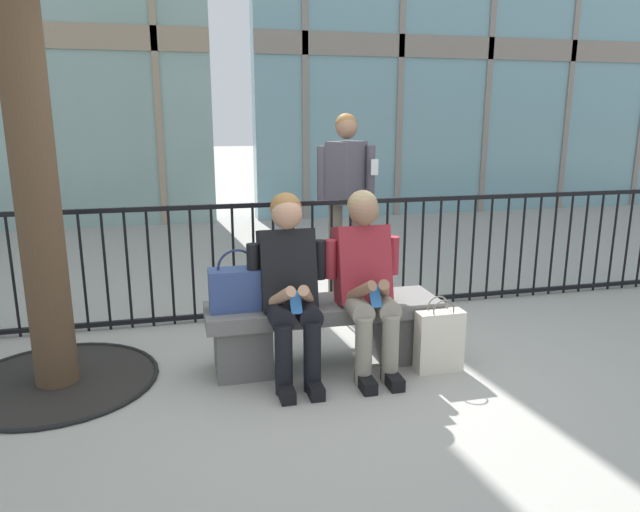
# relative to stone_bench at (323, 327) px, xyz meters

# --- Properties ---
(ground_plane) EXTENTS (60.00, 60.00, 0.00)m
(ground_plane) POSITION_rel_stone_bench_xyz_m (0.00, 0.00, -0.27)
(ground_plane) COLOR #9E9B93
(stone_bench) EXTENTS (1.60, 0.44, 0.45)m
(stone_bench) POSITION_rel_stone_bench_xyz_m (0.00, 0.00, 0.00)
(stone_bench) COLOR slate
(stone_bench) RESTS_ON ground
(seated_person_with_phone) EXTENTS (0.52, 0.66, 1.21)m
(seated_person_with_phone) POSITION_rel_stone_bench_xyz_m (-0.26, -0.13, 0.38)
(seated_person_with_phone) COLOR black
(seated_person_with_phone) RESTS_ON ground
(seated_person_companion) EXTENTS (0.52, 0.66, 1.21)m
(seated_person_companion) POSITION_rel_stone_bench_xyz_m (0.26, -0.13, 0.38)
(seated_person_companion) COLOR gray
(seated_person_companion) RESTS_ON ground
(handbag_on_bench) EXTENTS (0.37, 0.18, 0.41)m
(handbag_on_bench) POSITION_rel_stone_bench_xyz_m (-0.58, -0.01, 0.32)
(handbag_on_bench) COLOR #33477F
(handbag_on_bench) RESTS_ON stone_bench
(shopping_bag) EXTENTS (0.32, 0.13, 0.52)m
(shopping_bag) POSITION_rel_stone_bench_xyz_m (0.73, -0.29, -0.05)
(shopping_bag) COLOR beige
(shopping_bag) RESTS_ON ground
(bystander_at_railing) EXTENTS (0.55, 0.41, 1.71)m
(bystander_at_railing) POSITION_rel_stone_bench_xyz_m (0.59, 1.50, 0.73)
(bystander_at_railing) COLOR #6B6051
(bystander_at_railing) RESTS_ON ground
(plaza_railing) EXTENTS (7.42, 0.04, 0.99)m
(plaza_railing) POSITION_rel_stone_bench_xyz_m (-0.00, 1.06, 0.23)
(plaza_railing) COLOR black
(plaza_railing) RESTS_ON ground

